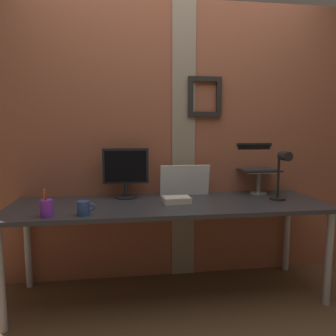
% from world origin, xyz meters
% --- Properties ---
extents(ground_plane, '(6.00, 6.00, 0.00)m').
position_xyz_m(ground_plane, '(0.00, 0.00, 0.00)').
color(ground_plane, brown).
extents(brick_wall_back, '(3.55, 0.16, 2.30)m').
position_xyz_m(brick_wall_back, '(0.00, 0.43, 1.15)').
color(brick_wall_back, '#9E563D').
rests_on(brick_wall_back, ground_plane).
extents(desk, '(2.33, 0.71, 0.72)m').
position_xyz_m(desk, '(-0.09, 0.02, 0.66)').
color(desk, '#333338').
rests_on(desk, ground_plane).
extents(monitor, '(0.36, 0.18, 0.40)m').
position_xyz_m(monitor, '(-0.41, 0.25, 0.95)').
color(monitor, black).
rests_on(monitor, desk).
extents(laptop_stand, '(0.28, 0.22, 0.20)m').
position_xyz_m(laptop_stand, '(0.70, 0.25, 0.85)').
color(laptop_stand, gray).
rests_on(laptop_stand, desk).
extents(laptop, '(0.32, 0.28, 0.23)m').
position_xyz_m(laptop, '(0.70, 0.32, 0.98)').
color(laptop, black).
rests_on(laptop, laptop_stand).
extents(whiteboard_panel, '(0.41, 0.06, 0.26)m').
position_xyz_m(whiteboard_panel, '(0.07, 0.27, 0.85)').
color(whiteboard_panel, white).
rests_on(whiteboard_panel, desk).
extents(desk_lamp, '(0.12, 0.20, 0.38)m').
position_xyz_m(desk_lamp, '(0.75, -0.04, 0.96)').
color(desk_lamp, black).
rests_on(desk_lamp, desk).
extents(pen_cup, '(0.08, 0.08, 0.18)m').
position_xyz_m(pen_cup, '(-0.91, -0.24, 0.78)').
color(pen_cup, purple).
rests_on(pen_cup, desk).
extents(coffee_mug, '(0.12, 0.08, 0.09)m').
position_xyz_m(coffee_mug, '(-0.69, -0.24, 0.77)').
color(coffee_mug, '#2D4C8C').
rests_on(coffee_mug, desk).
extents(paper_clutter_stack, '(0.21, 0.15, 0.05)m').
position_xyz_m(paper_clutter_stack, '(-0.04, 0.02, 0.74)').
color(paper_clutter_stack, silver).
rests_on(paper_clutter_stack, desk).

